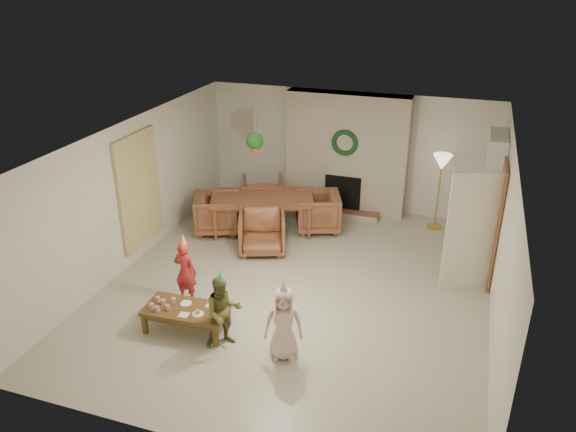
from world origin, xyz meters
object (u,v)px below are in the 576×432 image
at_px(dining_chair_far, 263,196).
at_px(child_red, 185,272).
at_px(dining_chair_left, 218,213).
at_px(dining_table, 262,214).
at_px(coffee_table_top, 186,310).
at_px(dining_chair_near, 262,232).
at_px(child_plaid, 223,312).
at_px(dining_chair_right, 318,212).
at_px(child_pink, 284,324).

bearing_deg(dining_chair_far, child_red, 70.74).
xyz_separation_m(dining_chair_left, child_red, (0.59, -2.42, 0.13)).
height_order(dining_table, coffee_table_top, dining_table).
bearing_deg(coffee_table_top, dining_chair_near, 83.16).
distance_m(dining_table, child_plaid, 3.64).
relative_size(dining_chair_far, child_plaid, 0.80).
bearing_deg(dining_table, child_red, -115.27).
xyz_separation_m(dining_chair_right, child_plaid, (-0.23, -3.93, 0.15)).
bearing_deg(child_plaid, dining_chair_near, 62.68).
relative_size(dining_chair_near, coffee_table_top, 0.71).
bearing_deg(child_red, child_pink, 158.63).
bearing_deg(child_red, coffee_table_top, 119.49).
xyz_separation_m(dining_chair_far, coffee_table_top, (0.45, -4.23, -0.04)).
height_order(dining_chair_right, coffee_table_top, dining_chair_right).
relative_size(dining_chair_near, dining_chair_left, 1.00).
distance_m(dining_chair_far, dining_chair_right, 1.39).
xyz_separation_m(child_red, child_pink, (1.88, -0.81, 0.01)).
xyz_separation_m(dining_chair_far, dining_chair_left, (-0.51, -1.12, 0.00)).
relative_size(dining_table, coffee_table_top, 1.66).
xyz_separation_m(dining_chair_near, child_red, (-0.53, -1.91, 0.13)).
relative_size(dining_chair_far, dining_chair_right, 1.00).
bearing_deg(dining_chair_left, child_red, 173.11).
xyz_separation_m(dining_chair_far, child_pink, (1.96, -4.35, 0.14)).
height_order(dining_chair_right, child_pink, child_pink).
bearing_deg(dining_chair_near, dining_chair_left, 135.00).
height_order(dining_chair_far, dining_chair_right, same).
relative_size(coffee_table_top, child_red, 1.16).
distance_m(dining_chair_left, child_pink, 4.07).
distance_m(dining_chair_right, child_red, 3.35).
distance_m(dining_chair_near, child_plaid, 2.78).
bearing_deg(dining_chair_left, dining_chair_far, -45.00).
xyz_separation_m(coffee_table_top, child_plaid, (0.65, -0.13, 0.19)).
height_order(coffee_table_top, child_red, child_red).
bearing_deg(coffee_table_top, dining_table, 89.16).
bearing_deg(dining_chair_far, dining_chair_near, 90.00).
xyz_separation_m(dining_chair_right, coffee_table_top, (-0.88, -3.80, -0.04)).
bearing_deg(dining_chair_near, dining_table, 90.00).
height_order(dining_chair_left, child_pink, child_pink).
bearing_deg(dining_table, dining_chair_right, -0.00).
height_order(dining_table, child_plaid, child_plaid).
bearing_deg(dining_chair_left, coffee_table_top, 176.37).
height_order(dining_chair_near, child_pink, child_pink).
distance_m(dining_chair_near, dining_chair_right, 1.39).
bearing_deg(child_pink, dining_table, 98.90).
height_order(dining_table, dining_chair_far, dining_chair_far).
bearing_deg(dining_chair_left, dining_chair_right, -90.00).
height_order(dining_chair_left, child_red, child_red).
bearing_deg(coffee_table_top, dining_chair_right, 73.83).
xyz_separation_m(dining_table, dining_chair_left, (-0.81, -0.31, 0.04)).
bearing_deg(dining_chair_right, dining_chair_far, -128.66).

